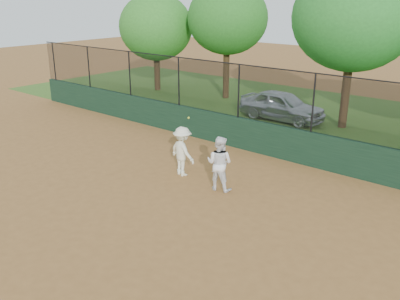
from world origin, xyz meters
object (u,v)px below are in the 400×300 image
Objects in this scene: player_second at (219,163)px; tree_2 at (354,17)px; player_main at (182,151)px; tree_0 at (156,27)px; tree_1 at (227,18)px; parked_car at (282,106)px.

tree_2 reaches higher than player_second.
tree_0 reaches higher than player_main.
tree_0 is 0.91× the size of tree_1.
player_main is 9.62m from tree_2.
player_main is (0.93, -7.96, 0.12)m from parked_car.
parked_car is 4.87m from tree_2.
tree_1 reaches higher than player_second.
tree_1 is (-4.83, 2.14, 3.66)m from parked_car.
player_second is 0.24× the size of tree_2.
tree_2 is (1.76, 8.63, 3.87)m from player_main.
player_second is at bearing -162.02° from parked_car.
tree_2 is at bearing -103.13° from player_second.
player_main is 0.36× the size of tree_0.
player_second is 1.61m from player_main.
tree_2 is at bearing -11.01° from tree_1.
tree_1 is (-5.76, 10.09, 3.53)m from player_main.
player_second is 15.39m from tree_0.
tree_1 is (4.54, 0.91, 0.60)m from tree_0.
tree_0 is (-9.37, 1.22, 3.06)m from parked_car.
tree_0 is 0.82× the size of tree_2.
tree_0 is 4.67m from tree_1.
parked_car is 6.42m from tree_1.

